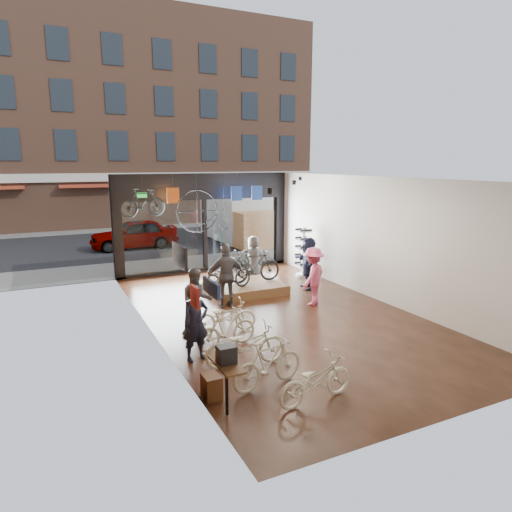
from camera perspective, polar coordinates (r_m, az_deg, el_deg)
ground_plane at (r=13.03m, az=2.59°, el=-7.35°), size 7.00×12.00×0.04m
ceiling at (r=12.32m, az=2.76°, el=9.78°), size 7.00×12.00×0.04m
wall_left at (r=11.32m, az=-13.21°, el=-0.48°), size 0.04×12.00×3.80m
wall_right at (r=14.51m, az=15.01°, el=2.06°), size 0.04×12.00×3.80m
wall_back at (r=7.93m, az=23.91°, el=-6.41°), size 7.00×0.04×3.80m
storefront at (r=17.97m, az=-6.46°, el=4.17°), size 7.00×0.26×3.80m
exit_sign at (r=17.11m, az=-14.08°, el=7.39°), size 0.35×0.06×0.18m
street_road at (r=26.82m, az=-12.75°, el=2.31°), size 30.00×18.00×0.02m
sidewalk_near at (r=19.41m, az=-7.51°, el=-0.81°), size 30.00×2.40×0.12m
sidewalk_far at (r=30.69m, az=-14.46°, el=3.51°), size 30.00×2.00×0.12m
opposite_building at (r=32.98m, az=-16.00°, el=16.07°), size 26.00×5.00×14.00m
street_car at (r=23.49m, az=-14.99°, el=2.70°), size 4.23×1.70×1.44m
box_truck at (r=24.05m, az=-1.78°, el=4.78°), size 2.26×6.79×2.67m
floor_bike_0 at (r=8.49m, az=7.48°, el=-15.10°), size 1.63×0.71×0.83m
floor_bike_1 at (r=8.89m, az=1.53°, el=-13.28°), size 1.64×0.71×0.95m
floor_bike_2 at (r=9.73m, az=-1.29°, el=-11.09°), size 1.81×0.82×0.92m
floor_bike_3 at (r=10.63m, az=-3.68°, el=-9.06°), size 1.59×0.68×0.93m
floor_bike_4 at (r=11.61m, az=-3.87°, el=-7.52°), size 1.65×0.82×0.83m
display_platform at (r=15.05m, az=-1.36°, el=-4.03°), size 2.40×1.80×0.30m
display_bike_left at (r=14.19m, az=-3.62°, el=-2.42°), size 1.91×1.06×0.95m
display_bike_mid at (r=15.09m, az=-0.21°, el=-1.27°), size 1.84×0.64×1.09m
display_bike_right at (r=15.43m, az=-3.41°, el=-1.29°), size 1.88×1.07×0.93m
customer_0 at (r=9.97m, az=-7.55°, el=-8.28°), size 0.68×0.51×1.68m
customer_1 at (r=11.42m, az=-7.39°, el=-5.66°), size 0.91×0.76×1.68m
customer_2 at (r=13.40m, az=-3.69°, el=-2.50°), size 1.16×0.59×1.90m
customer_3 at (r=13.72m, az=7.14°, el=-2.53°), size 1.31×1.18×1.76m
customer_4 at (r=16.63m, az=-0.30°, el=-0.21°), size 0.81×0.56×1.60m
customer_5 at (r=15.47m, az=6.57°, el=-0.89°), size 0.88×1.71×1.76m
sunglasses_rack at (r=17.09m, az=5.90°, el=0.45°), size 0.66×0.60×1.83m
wall_merch at (r=8.27m, az=-6.64°, el=-9.11°), size 0.40×2.40×2.60m
penny_farthing at (r=16.12m, az=-6.29°, el=5.47°), size 1.89×0.06×1.51m
hung_bike at (r=15.41m, az=-13.97°, el=6.50°), size 1.64×0.80×0.95m
jersey_left at (r=16.67m, az=-10.33°, el=7.45°), size 0.45×0.03×0.55m
jersey_mid at (r=17.49m, az=-2.43°, el=7.82°), size 0.45×0.03×0.55m
jersey_right at (r=17.84m, az=0.11°, el=7.90°), size 0.45×0.03×0.55m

